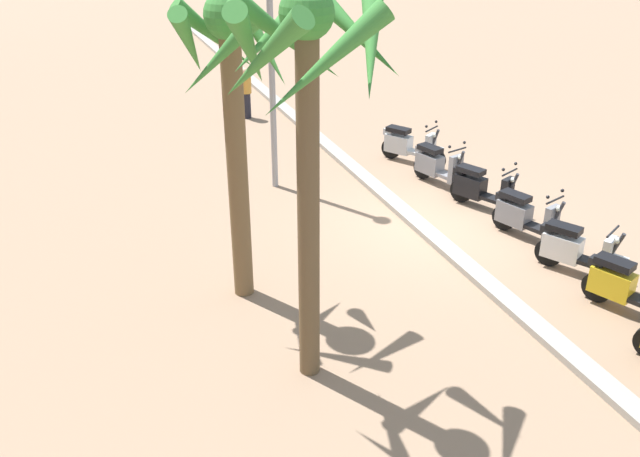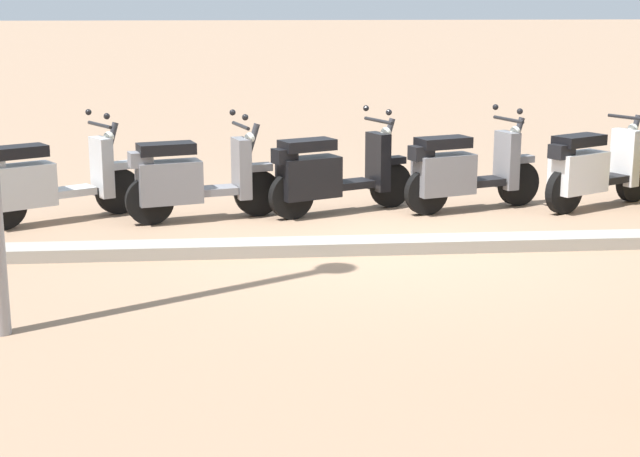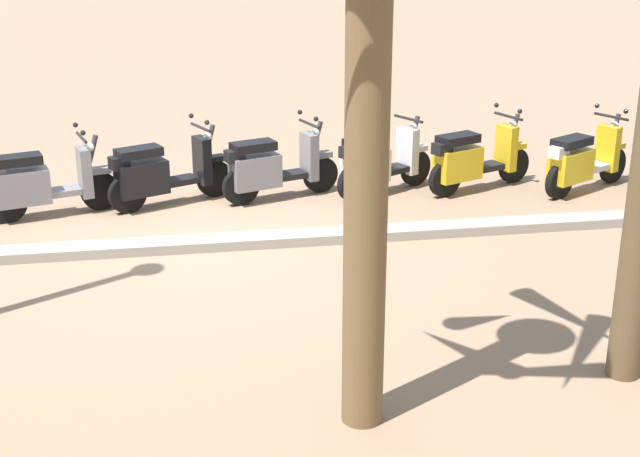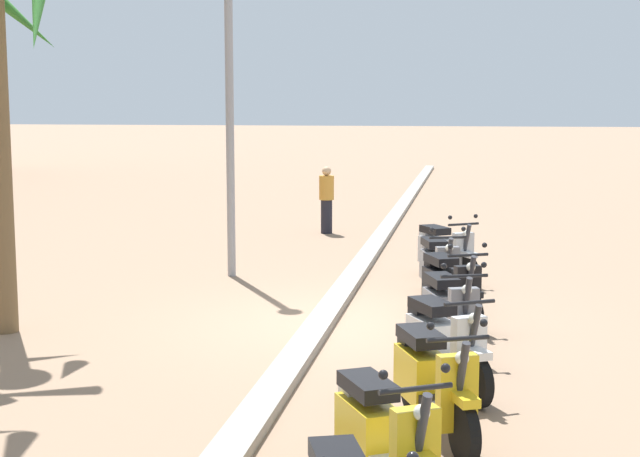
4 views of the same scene
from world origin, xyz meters
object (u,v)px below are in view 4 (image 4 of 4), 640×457
object	(u,v)px
scooter_grey_second_in_line	(448,312)
pedestrian_strolling_near_curb	(327,199)
scooter_yellow_gap_after_mid	(431,381)
scooter_silver_mid_centre	(443,252)
street_lamp	(229,48)
scooter_black_mid_rear	(449,288)
scooter_white_tail_end	(443,344)
scooter_yellow_last_in_row	(382,438)
scooter_grey_mid_front	(438,268)

from	to	relation	value
scooter_grey_second_in_line	pedestrian_strolling_near_curb	distance (m)	10.25
scooter_yellow_gap_after_mid	scooter_silver_mid_centre	size ratio (longest dim) A/B	1.07
pedestrian_strolling_near_curb	street_lamp	size ratio (longest dim) A/B	0.24
scooter_black_mid_rear	pedestrian_strolling_near_curb	bearing A→B (deg)	19.99
scooter_white_tail_end	street_lamp	distance (m)	7.77
scooter_black_mid_rear	street_lamp	size ratio (longest dim) A/B	0.27
scooter_yellow_last_in_row	scooter_grey_mid_front	bearing A→B (deg)	-1.01
scooter_grey_mid_front	street_lamp	world-z (taller)	street_lamp
scooter_yellow_last_in_row	pedestrian_strolling_near_curb	bearing A→B (deg)	10.65
scooter_yellow_last_in_row	scooter_silver_mid_centre	xyz separation A→B (m)	(9.00, -0.16, 0.01)
scooter_white_tail_end	scooter_grey_second_in_line	bearing A→B (deg)	-0.50
scooter_grey_second_in_line	scooter_grey_mid_front	distance (m)	3.07
scooter_black_mid_rear	street_lamp	bearing A→B (deg)	53.77
scooter_white_tail_end	scooter_grey_second_in_line	xyz separation A→B (m)	(1.51, -0.01, -0.00)
scooter_yellow_last_in_row	scooter_grey_mid_front	distance (m)	7.46
scooter_grey_mid_front	scooter_yellow_gap_after_mid	bearing A→B (deg)	-178.34
scooter_yellow_last_in_row	pedestrian_strolling_near_curb	size ratio (longest dim) A/B	1.04
scooter_silver_mid_centre	pedestrian_strolling_near_curb	distance (m)	5.92
scooter_silver_mid_centre	pedestrian_strolling_near_curb	xyz separation A→B (m)	(5.18, 2.83, 0.34)
scooter_white_tail_end	street_lamp	xyz separation A→B (m)	(5.82, 3.83, 3.43)
scooter_grey_second_in_line	scooter_silver_mid_centre	world-z (taller)	same
scooter_yellow_last_in_row	scooter_grey_mid_front	world-z (taller)	same
scooter_silver_mid_centre	scooter_white_tail_end	bearing A→B (deg)	-178.13
scooter_grey_mid_front	street_lamp	bearing A→B (deg)	70.81
scooter_yellow_gap_after_mid	scooter_black_mid_rear	distance (m)	4.40
scooter_black_mid_rear	scooter_grey_mid_front	world-z (taller)	same
scooter_white_tail_end	scooter_silver_mid_centre	bearing A→B (deg)	1.87
scooter_yellow_gap_after_mid	pedestrian_strolling_near_curb	bearing A→B (deg)	13.20
scooter_yellow_last_in_row	scooter_white_tail_end	bearing A→B (deg)	-7.15
scooter_yellow_last_in_row	street_lamp	distance (m)	9.98
street_lamp	pedestrian_strolling_near_curb	bearing A→B (deg)	-8.32
scooter_grey_second_in_line	scooter_silver_mid_centre	bearing A→B (deg)	2.65
scooter_black_mid_rear	scooter_grey_second_in_line	bearing A→B (deg)	-178.65
scooter_yellow_last_in_row	street_lamp	world-z (taller)	street_lamp
scooter_grey_second_in_line	scooter_grey_mid_front	world-z (taller)	same
scooter_grey_second_in_line	pedestrian_strolling_near_curb	size ratio (longest dim) A/B	1.11
scooter_white_tail_end	street_lamp	size ratio (longest dim) A/B	0.24
scooter_grey_second_in_line	scooter_black_mid_rear	size ratio (longest dim) A/B	0.99
scooter_grey_second_in_line	pedestrian_strolling_near_curb	xyz separation A→B (m)	(9.79, 3.04, 0.34)
scooter_yellow_gap_after_mid	scooter_silver_mid_centre	distance (m)	7.48
scooter_yellow_gap_after_mid	scooter_black_mid_rear	xyz separation A→B (m)	(4.40, -0.04, -0.00)
scooter_grey_second_in_line	scooter_grey_mid_front	bearing A→B (deg)	4.56
scooter_black_mid_rear	scooter_silver_mid_centre	world-z (taller)	same
scooter_grey_mid_front	street_lamp	size ratio (longest dim) A/B	0.27
scooter_grey_mid_front	pedestrian_strolling_near_curb	bearing A→B (deg)	22.59
scooter_yellow_gap_after_mid	scooter_black_mid_rear	bearing A→B (deg)	-0.47
scooter_silver_mid_centre	street_lamp	world-z (taller)	street_lamp
scooter_silver_mid_centre	scooter_yellow_gap_after_mid	bearing A→B (deg)	-178.92
scooter_grey_mid_front	pedestrian_strolling_near_curb	size ratio (longest dim) A/B	1.10
scooter_silver_mid_centre	pedestrian_strolling_near_curb	size ratio (longest dim) A/B	1.06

